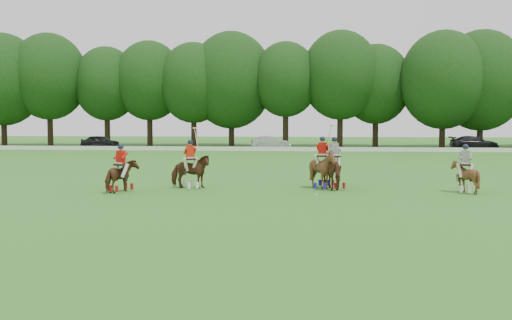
# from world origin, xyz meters

# --- Properties ---
(ground) EXTENTS (180.00, 180.00, 0.00)m
(ground) POSITION_xyz_m (0.00, 0.00, 0.00)
(ground) COLOR #2D6C1F
(ground) RESTS_ON ground
(tree_line) EXTENTS (117.98, 14.32, 14.75)m
(tree_line) POSITION_xyz_m (0.26, 48.05, 8.23)
(tree_line) COLOR black
(tree_line) RESTS_ON ground
(boundary_rail) EXTENTS (120.00, 0.10, 0.44)m
(boundary_rail) POSITION_xyz_m (0.00, 38.00, 0.22)
(boundary_rail) COLOR white
(boundary_rail) RESTS_ON ground
(car_left) EXTENTS (4.54, 2.09, 1.51)m
(car_left) POSITION_xyz_m (-21.58, 42.50, 0.75)
(car_left) COLOR black
(car_left) RESTS_ON ground
(car_mid) EXTENTS (4.65, 2.53, 1.46)m
(car_mid) POSITION_xyz_m (-1.49, 42.50, 0.73)
(car_mid) COLOR #A4A5AA
(car_mid) RESTS_ON ground
(car_right) EXTENTS (5.36, 2.45, 1.52)m
(car_right) POSITION_xyz_m (21.06, 42.50, 0.76)
(car_right) COLOR black
(car_right) RESTS_ON ground
(polo_red_a) EXTENTS (1.34, 1.89, 2.18)m
(polo_red_a) POSITION_xyz_m (-5.55, 2.65, 0.78)
(polo_red_a) COLOR #442412
(polo_red_a) RESTS_ON ground
(polo_red_b) EXTENTS (2.05, 1.93, 2.88)m
(polo_red_b) POSITION_xyz_m (-2.71, 4.31, 0.84)
(polo_red_b) COLOR #442412
(polo_red_b) RESTS_ON ground
(polo_red_c) EXTENTS (1.73, 1.88, 2.49)m
(polo_red_c) POSITION_xyz_m (3.56, 4.82, 0.92)
(polo_red_c) COLOR #442412
(polo_red_c) RESTS_ON ground
(polo_stripe_a) EXTENTS (1.67, 2.32, 3.01)m
(polo_stripe_a) POSITION_xyz_m (4.12, 4.86, 0.91)
(polo_stripe_a) COLOR #442412
(polo_stripe_a) RESTS_ON ground
(polo_stripe_b) EXTENTS (1.42, 1.53, 2.19)m
(polo_stripe_b) POSITION_xyz_m (9.92, 3.89, 0.78)
(polo_stripe_b) COLOR #442412
(polo_stripe_b) RESTS_ON ground
(polo_ball) EXTENTS (0.09, 0.09, 0.09)m
(polo_ball) POSITION_xyz_m (3.26, 2.22, 0.04)
(polo_ball) COLOR white
(polo_ball) RESTS_ON ground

